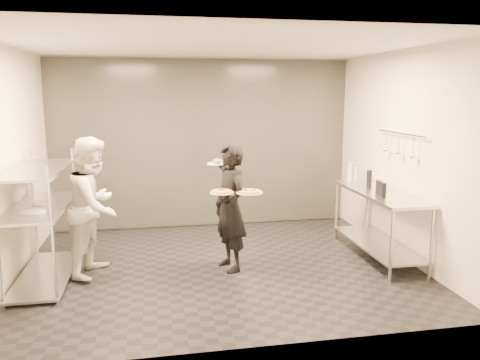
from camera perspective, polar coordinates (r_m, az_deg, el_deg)
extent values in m
cube|color=black|center=(6.20, -2.36, -10.50)|extent=(5.00, 4.00, 0.00)
cube|color=silver|center=(5.82, -2.58, 16.19)|extent=(5.00, 4.00, 0.00)
cube|color=beige|center=(7.82, -4.53, 4.44)|extent=(5.00, 0.00, 2.80)
cube|color=beige|center=(3.91, 1.67, -1.69)|extent=(5.00, 0.00, 2.80)
cube|color=beige|center=(6.03, -26.69, 1.54)|extent=(0.00, 4.00, 2.80)
cube|color=beige|center=(6.67, 19.35, 2.83)|extent=(0.00, 4.00, 2.80)
cube|color=white|center=(7.79, -4.51, 4.42)|extent=(4.90, 0.04, 2.74)
cylinder|color=silver|center=(6.86, -23.85, -2.80)|extent=(0.04, 0.04, 1.50)
cylinder|color=silver|center=(5.29, -21.89, -6.46)|extent=(0.04, 0.04, 1.50)
cylinder|color=silver|center=(6.75, -19.39, -2.70)|extent=(0.04, 0.04, 1.50)
cube|color=#ADB2B7|center=(6.28, -22.54, -10.59)|extent=(0.60, 1.60, 0.03)
cube|color=#ADB2B7|center=(6.04, -23.10, -3.02)|extent=(0.60, 1.60, 0.03)
cube|color=#ADB2B7|center=(5.95, -23.42, 1.20)|extent=(0.60, 1.60, 0.03)
cylinder|color=white|center=(5.70, -23.87, -3.59)|extent=(0.26, 0.26, 0.01)
cylinder|color=white|center=(6.13, -22.92, -2.58)|extent=(0.26, 0.26, 0.01)
cylinder|color=silver|center=(5.86, 17.99, -7.64)|extent=(0.04, 0.04, 0.90)
cylinder|color=silver|center=(7.35, 11.64, -3.66)|extent=(0.04, 0.04, 0.90)
cylinder|color=silver|center=(6.12, 22.31, -7.15)|extent=(0.04, 0.04, 0.90)
cylinder|color=silver|center=(7.56, 15.30, -3.43)|extent=(0.04, 0.04, 0.90)
cube|color=#ADB2B7|center=(6.78, 16.35, -7.47)|extent=(0.57, 1.71, 0.03)
cube|color=#ADB2B7|center=(6.60, 16.67, -1.50)|extent=(0.60, 1.80, 0.04)
cylinder|color=silver|center=(6.61, 19.05, 5.40)|extent=(0.02, 1.20, 0.02)
cylinder|color=silver|center=(6.31, 20.38, 3.91)|extent=(0.01, 0.01, 0.22)
sphere|color=silver|center=(6.33, 20.30, 2.74)|extent=(0.07, 0.07, 0.07)
cylinder|color=silver|center=(6.61, 18.83, 4.28)|extent=(0.01, 0.01, 0.22)
sphere|color=silver|center=(6.63, 18.77, 3.16)|extent=(0.07, 0.07, 0.07)
cylinder|color=silver|center=(6.92, 17.42, 4.61)|extent=(0.01, 0.01, 0.22)
sphere|color=silver|center=(6.93, 17.36, 3.55)|extent=(0.07, 0.07, 0.07)
imported|color=black|center=(5.89, -1.19, -3.39)|extent=(0.55, 0.68, 1.62)
imported|color=silver|center=(6.04, -17.30, -3.08)|extent=(0.87, 0.99, 1.71)
cylinder|color=white|center=(5.63, -2.23, -1.53)|extent=(0.29, 0.29, 0.01)
cylinder|color=#AD6D3E|center=(5.63, -2.23, -1.41)|extent=(0.25, 0.25, 0.02)
cylinder|color=#C05519|center=(5.62, -2.23, -1.31)|extent=(0.23, 0.23, 0.01)
sphere|color=#1B6016|center=(5.62, -2.23, -1.23)|extent=(0.04, 0.04, 0.04)
cylinder|color=white|center=(5.63, 1.16, -1.54)|extent=(0.32, 0.32, 0.01)
cylinder|color=#AD6D3E|center=(5.62, 1.16, -1.42)|extent=(0.28, 0.28, 0.02)
cylinder|color=#C05519|center=(5.62, 1.16, -1.32)|extent=(0.25, 0.25, 0.01)
sphere|color=#1B6016|center=(5.62, 1.16, -1.24)|extent=(0.04, 0.04, 0.04)
cylinder|color=white|center=(6.02, -2.75, 2.00)|extent=(0.27, 0.27, 0.01)
ellipsoid|color=#286719|center=(6.02, -2.76, 2.33)|extent=(0.13, 0.13, 0.07)
cube|color=black|center=(6.30, 16.79, -1.01)|extent=(0.09, 0.27, 0.19)
cylinder|color=gray|center=(7.24, 13.26, 0.96)|extent=(0.08, 0.08, 0.27)
cylinder|color=gray|center=(7.28, 13.90, 0.75)|extent=(0.06, 0.06, 0.21)
cylinder|color=black|center=(6.77, 15.47, 0.11)|extent=(0.07, 0.07, 0.25)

